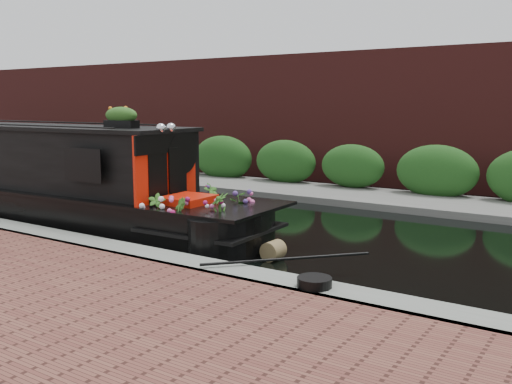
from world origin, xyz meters
The scene contains 8 objects.
ground centered at (0.00, 0.00, 0.00)m, with size 80.00×80.00×0.00m, color black.
near_bank_coping centered at (0.00, -3.30, 0.00)m, with size 40.00×0.60×0.50m, color slate.
far_bank_path centered at (0.00, 4.20, 0.00)m, with size 40.00×2.40×0.34m, color slate.
far_hedge centered at (0.00, 5.10, 0.00)m, with size 40.00×1.10×2.80m, color #1E4C19.
far_brick_wall centered at (0.00, 7.20, 0.00)m, with size 40.00×1.00×8.00m, color #531D1C.
narrowboat centered at (-4.34, -1.85, 0.77)m, with size 11.05×2.37×2.59m.
rope_fender centered at (1.65, -1.85, 0.15)m, with size 0.31×0.31×0.32m, color olive.
coiled_mooring_rope centered at (3.17, -3.34, 0.31)m, with size 0.42×0.42×0.12m, color black.
Camera 1 is at (6.25, -9.23, 2.44)m, focal length 40.00 mm.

